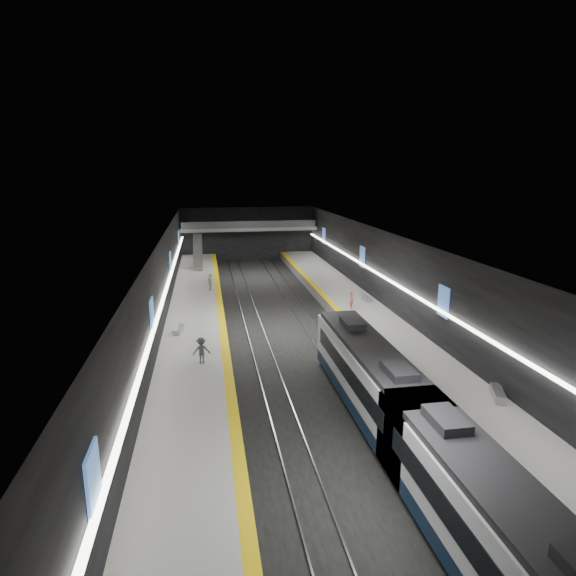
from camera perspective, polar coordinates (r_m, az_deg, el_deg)
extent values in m
plane|color=black|center=(41.03, -0.29, -5.36)|extent=(70.00, 70.00, 0.00)
cube|color=beige|center=(39.13, -0.31, 5.77)|extent=(20.00, 70.00, 0.04)
cube|color=black|center=(39.55, -14.74, -0.51)|extent=(0.04, 70.00, 8.00)
cube|color=black|center=(42.64, 13.08, 0.62)|extent=(0.04, 70.00, 8.00)
cube|color=black|center=(74.11, -4.77, 6.44)|extent=(20.00, 0.04, 8.00)
cube|color=slate|center=(40.39, -10.89, -5.18)|extent=(5.00, 70.00, 1.00)
cube|color=#AFAFA9|center=(40.23, -10.93, -4.50)|extent=(5.00, 70.00, 0.02)
cube|color=yellow|center=(40.22, -7.79, -4.35)|extent=(0.60, 70.00, 0.02)
cube|color=slate|center=(42.68, 9.71, -4.09)|extent=(5.00, 70.00, 1.00)
cube|color=#AFAFA9|center=(42.53, 9.74, -3.43)|extent=(5.00, 70.00, 0.02)
cube|color=yellow|center=(41.86, 6.89, -3.60)|extent=(0.60, 70.00, 0.02)
cube|color=gray|center=(40.64, -4.80, -5.51)|extent=(0.08, 70.00, 0.12)
cube|color=gray|center=(40.77, -2.77, -5.41)|extent=(0.08, 70.00, 0.12)
cube|color=gray|center=(41.32, 2.15, -5.14)|extent=(0.08, 70.00, 0.12)
cube|color=gray|center=(41.63, 4.10, -5.02)|extent=(0.08, 70.00, 0.12)
cube|color=#10213B|center=(19.45, 23.19, -28.42)|extent=(2.65, 15.00, 0.80)
cube|color=white|center=(18.41, 23.72, -24.57)|extent=(2.65, 15.00, 2.50)
cube|color=black|center=(17.60, 24.19, -20.96)|extent=(2.44, 14.25, 0.30)
cube|color=black|center=(18.38, 23.74, -24.45)|extent=(2.69, 13.20, 1.00)
cube|color=#10213B|center=(28.47, 9.71, -12.97)|extent=(2.65, 15.00, 0.80)
cube|color=white|center=(27.77, 9.85, -9.92)|extent=(2.65, 15.00, 2.50)
cube|color=black|center=(27.24, 9.97, -7.23)|extent=(2.44, 14.25, 0.30)
cube|color=black|center=(27.75, 9.86, -9.83)|extent=(2.69, 13.20, 1.00)
cube|color=black|center=(21.68, 16.76, -17.75)|extent=(1.85, 0.05, 1.20)
cube|color=#416FC3|center=(16.39, -22.05, -20.59)|extent=(0.10, 1.50, 2.20)
cube|color=#416FC3|center=(31.74, -15.81, -3.16)|extent=(0.10, 1.50, 2.20)
cube|color=#416FC3|center=(49.18, -13.75, 2.91)|extent=(0.10, 1.50, 2.20)
cube|color=#416FC3|center=(65.94, -12.81, 5.67)|extent=(0.10, 1.50, 2.20)
cube|color=#416FC3|center=(35.48, 17.93, -1.53)|extent=(0.10, 1.50, 2.20)
cube|color=#416FC3|center=(51.68, 8.78, 3.66)|extent=(0.10, 1.50, 2.20)
cube|color=#416FC3|center=(67.82, 4.25, 6.19)|extent=(0.10, 1.50, 2.20)
cube|color=white|center=(39.58, -14.44, -0.78)|extent=(0.25, 68.60, 0.12)
cube|color=white|center=(42.61, 12.81, 0.34)|extent=(0.25, 68.60, 0.12)
cube|color=gray|center=(72.01, -4.65, 7.03)|extent=(20.00, 3.00, 0.50)
cube|color=#47474C|center=(70.49, -4.55, 7.50)|extent=(19.60, 0.08, 1.00)
cube|color=#99999E|center=(65.10, -10.65, 4.25)|extent=(1.20, 7.50, 3.92)
cube|color=#99999E|center=(39.05, -12.82, -4.84)|extent=(0.79, 1.86, 0.44)
cube|color=#99999E|center=(30.09, 23.62, -11.42)|extent=(1.29, 2.07, 0.49)
cube|color=#99999E|center=(47.82, 9.26, -1.23)|extent=(0.54, 1.70, 0.41)
imported|color=#BF4847|center=(44.64, 7.54, -1.49)|extent=(0.37, 0.57, 1.56)
imported|color=silver|center=(51.71, -9.21, 0.70)|extent=(0.76, 1.13, 1.78)
imported|color=#47464F|center=(32.50, -10.23, -7.31)|extent=(1.22, 0.79, 1.78)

